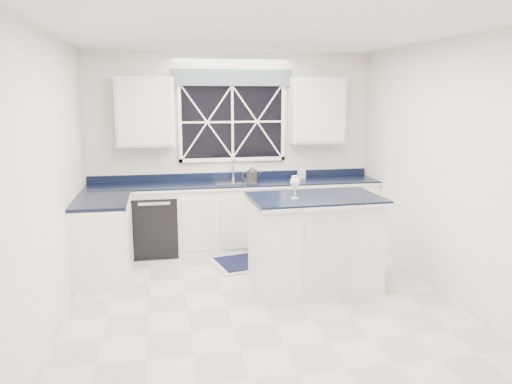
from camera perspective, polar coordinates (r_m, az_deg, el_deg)
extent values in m
plane|color=silver|center=(5.27, 0.96, -12.75)|extent=(4.50, 4.50, 0.00)
cube|color=silver|center=(7.08, -2.74, 4.79)|extent=(4.00, 0.10, 2.70)
cube|color=white|center=(6.94, -2.32, -2.88)|extent=(3.98, 0.60, 0.90)
cube|color=white|center=(6.14, -17.12, -5.27)|extent=(0.60, 1.00, 0.90)
cube|color=black|center=(6.84, -2.35, 0.94)|extent=(3.98, 0.64, 0.04)
cube|color=black|center=(6.88, -11.43, -3.57)|extent=(0.60, 0.58, 0.82)
cube|color=black|center=(7.01, -2.73, 8.01)|extent=(1.40, 0.02, 1.00)
cube|color=slate|center=(6.95, -2.71, 12.93)|extent=(1.65, 0.04, 0.22)
cube|color=white|center=(6.80, -12.55, 8.93)|extent=(0.75, 0.34, 0.90)
cube|color=white|center=(7.13, 6.93, 9.20)|extent=(0.75, 0.34, 0.90)
cylinder|color=silver|center=(7.05, -2.62, 1.57)|extent=(0.05, 0.05, 0.04)
cylinder|color=silver|center=(7.03, -2.63, 2.69)|extent=(0.02, 0.02, 0.28)
cylinder|color=silver|center=(6.92, -2.53, 3.65)|extent=(0.02, 0.18, 0.02)
cube|color=white|center=(5.56, 6.71, -6.00)|extent=(1.36, 0.83, 1.00)
cube|color=black|center=(5.43, 6.83, -0.73)|extent=(1.43, 0.89, 0.04)
cube|color=#B7B7B2|center=(6.54, 0.50, -7.82)|extent=(1.36, 0.99, 0.01)
cube|color=black|center=(6.54, 0.50, -7.74)|extent=(1.20, 0.83, 0.01)
cylinder|color=#2C2C2E|center=(6.90, -0.43, 1.81)|extent=(0.18, 0.18, 0.14)
cone|color=#2C2C2E|center=(6.89, -0.43, 2.65)|extent=(0.15, 0.15, 0.06)
torus|color=#2C2C2E|center=(6.88, -1.18, 1.86)|extent=(0.12, 0.02, 0.12)
cylinder|color=#2C2C2E|center=(6.92, 0.40, 2.01)|extent=(0.07, 0.02, 0.09)
cylinder|color=silver|center=(5.30, 4.46, -0.69)|extent=(0.08, 0.08, 0.01)
cylinder|color=silver|center=(5.29, 4.47, 0.02)|extent=(0.01, 0.01, 0.13)
ellipsoid|color=silver|center=(5.27, 4.49, 1.16)|extent=(0.10, 0.10, 0.13)
cylinder|color=tan|center=(5.27, 4.48, 0.92)|extent=(0.08, 0.08, 0.05)
imported|color=silver|center=(7.14, 5.22, 2.38)|extent=(0.10, 0.10, 0.22)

